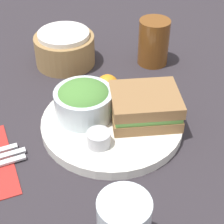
% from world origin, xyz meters
% --- Properties ---
extents(ground_plane, '(4.00, 4.00, 0.00)m').
position_xyz_m(ground_plane, '(0.00, 0.00, 0.00)').
color(ground_plane, '#2D282D').
extents(plate, '(0.30, 0.30, 0.02)m').
position_xyz_m(plate, '(0.00, 0.00, 0.01)').
color(plate, white).
rests_on(plate, ground_plane).
extents(sandwich, '(0.17, 0.15, 0.06)m').
position_xyz_m(sandwich, '(0.07, -0.02, 0.05)').
color(sandwich, olive).
rests_on(sandwich, plate).
extents(salad_bowl, '(0.12, 0.12, 0.07)m').
position_xyz_m(salad_bowl, '(-0.05, 0.04, 0.06)').
color(salad_bowl, silver).
rests_on(salad_bowl, plate).
extents(dressing_cup, '(0.05, 0.05, 0.03)m').
position_xyz_m(dressing_cup, '(-0.05, -0.06, 0.04)').
color(dressing_cup, '#B7B7BC').
rests_on(dressing_cup, plate).
extents(orange_wedge, '(0.05, 0.05, 0.05)m').
position_xyz_m(orange_wedge, '(0.02, 0.09, 0.05)').
color(orange_wedge, orange).
rests_on(orange_wedge, plate).
extents(drink_glass, '(0.08, 0.08, 0.12)m').
position_xyz_m(drink_glass, '(0.20, 0.20, 0.06)').
color(drink_glass, brown).
rests_on(drink_glass, ground_plane).
extents(bread_basket, '(0.15, 0.15, 0.09)m').
position_xyz_m(bread_basket, '(-0.02, 0.29, 0.04)').
color(bread_basket, '#997547').
rests_on(bread_basket, ground_plane).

